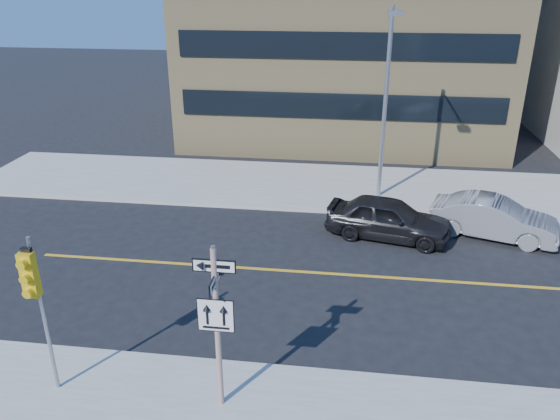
# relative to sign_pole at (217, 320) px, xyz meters

# --- Properties ---
(ground) EXTENTS (120.00, 120.00, 0.00)m
(ground) POSITION_rel_sign_pole_xyz_m (0.00, 2.51, -2.44)
(ground) COLOR black
(ground) RESTS_ON ground
(sign_pole) EXTENTS (0.92, 0.92, 4.06)m
(sign_pole) POSITION_rel_sign_pole_xyz_m (0.00, 0.00, 0.00)
(sign_pole) COLOR beige
(sign_pole) RESTS_ON near_sidewalk
(traffic_signal) EXTENTS (0.32, 0.45, 4.00)m
(traffic_signal) POSITION_rel_sign_pole_xyz_m (-4.00, -0.15, 0.59)
(traffic_signal) COLOR gray
(traffic_signal) RESTS_ON near_sidewalk
(parked_car_a) EXTENTS (2.83, 4.94, 1.58)m
(parked_car_a) POSITION_rel_sign_pole_xyz_m (4.21, 9.59, -1.65)
(parked_car_a) COLOR black
(parked_car_a) RESTS_ON ground
(parked_car_b) EXTENTS (2.97, 4.89, 1.52)m
(parked_car_b) POSITION_rel_sign_pole_xyz_m (8.16, 10.17, -1.68)
(parked_car_b) COLOR gray
(parked_car_b) RESTS_ON ground
(streetlight_a) EXTENTS (0.55, 2.25, 8.00)m
(streetlight_a) POSITION_rel_sign_pole_xyz_m (4.00, 13.27, 2.32)
(streetlight_a) COLOR gray
(streetlight_a) RESTS_ON far_sidewalk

